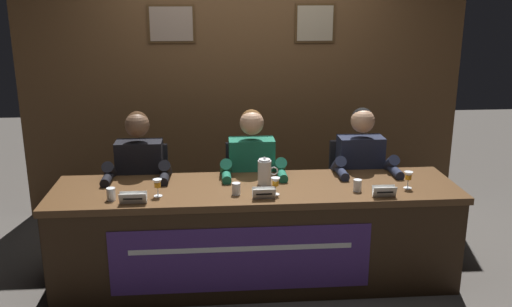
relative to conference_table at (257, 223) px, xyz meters
name	(u,v)px	position (x,y,z in m)	size (l,w,h in m)	color
ground_plane	(256,278)	(0.00, 0.11, -0.50)	(12.00, 12.00, 0.00)	#4C4742
wall_back_panelled	(244,80)	(0.00, 1.55, 0.80)	(4.15, 0.14, 2.60)	brown
conference_table	(257,223)	(0.00, 0.00, 0.00)	(2.95, 0.74, 0.74)	brown
chair_left	(144,202)	(-0.88, 0.66, -0.07)	(0.44, 0.44, 0.90)	black
panelist_left	(139,178)	(-0.88, 0.46, 0.21)	(0.51, 0.48, 1.22)	black
nameplate_left	(133,198)	(-0.84, -0.17, 0.28)	(0.18, 0.06, 0.08)	white
juice_glass_left	(158,184)	(-0.69, -0.04, 0.33)	(0.06, 0.06, 0.12)	white
water_cup_left	(111,195)	(-1.00, -0.09, 0.28)	(0.06, 0.06, 0.08)	silver
chair_center	(251,199)	(0.00, 0.66, -0.07)	(0.44, 0.44, 0.90)	black
panelist_center	(252,175)	(0.00, 0.46, 0.21)	(0.51, 0.48, 1.22)	black
nameplate_center	(264,193)	(0.04, -0.15, 0.28)	(0.16, 0.06, 0.08)	white
juice_glass_center	(276,183)	(0.13, -0.07, 0.33)	(0.06, 0.06, 0.12)	white
water_cup_center	(236,189)	(-0.15, -0.05, 0.28)	(0.06, 0.06, 0.08)	silver
chair_right	(354,196)	(0.89, 0.66, -0.07)	(0.44, 0.44, 0.90)	black
panelist_right	(362,173)	(0.89, 0.46, 0.21)	(0.51, 0.48, 1.22)	black
nameplate_right	(384,191)	(0.87, -0.18, 0.28)	(0.16, 0.06, 0.08)	white
juice_glass_right	(408,177)	(1.09, -0.02, 0.33)	(0.06, 0.06, 0.12)	white
water_cup_right	(357,186)	(0.71, -0.05, 0.28)	(0.06, 0.06, 0.08)	silver
water_pitcher_central	(265,172)	(0.07, 0.15, 0.34)	(0.15, 0.10, 0.21)	silver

